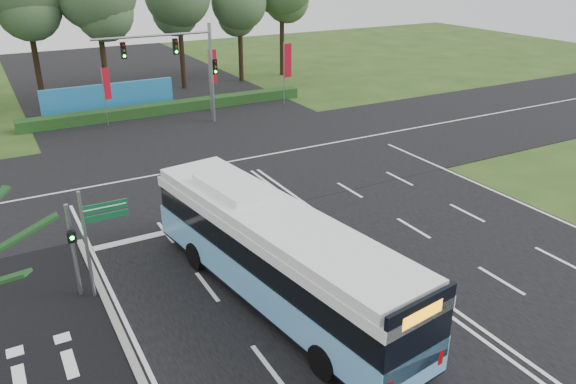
# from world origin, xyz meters

# --- Properties ---
(ground) EXTENTS (120.00, 120.00, 0.00)m
(ground) POSITION_xyz_m (0.00, 0.00, 0.00)
(ground) COLOR #234517
(ground) RESTS_ON ground
(road_main) EXTENTS (20.00, 120.00, 0.04)m
(road_main) POSITION_xyz_m (0.00, 0.00, 0.02)
(road_main) COLOR black
(road_main) RESTS_ON ground
(road_cross) EXTENTS (120.00, 14.00, 0.05)m
(road_cross) POSITION_xyz_m (0.00, 12.00, 0.03)
(road_cross) COLOR black
(road_cross) RESTS_ON ground
(kerb_strip) EXTENTS (0.25, 18.00, 0.12)m
(kerb_strip) POSITION_xyz_m (-10.10, -3.00, 0.06)
(kerb_strip) COLOR gray
(kerb_strip) RESTS_ON ground
(city_bus) EXTENTS (4.42, 13.08, 3.69)m
(city_bus) POSITION_xyz_m (-4.70, -1.93, 1.86)
(city_bus) COLOR #63AAE6
(city_bus) RESTS_ON ground
(pedestrian_signal) EXTENTS (0.29, 0.43, 3.63)m
(pedestrian_signal) POSITION_xyz_m (-10.80, 1.70, 1.98)
(pedestrian_signal) COLOR gray
(pedestrian_signal) RESTS_ON ground
(street_sign) EXTENTS (1.62, 0.12, 4.15)m
(street_sign) POSITION_xyz_m (-10.04, 1.40, 2.61)
(street_sign) COLOR gray
(street_sign) RESTS_ON ground
(banner_flag_left) EXTENTS (0.58, 0.28, 4.16)m
(banner_flag_left) POSITION_xyz_m (-4.82, 23.39, 2.73)
(banner_flag_left) COLOR gray
(banner_flag_left) RESTS_ON ground
(banner_flag_mid) EXTENTS (0.71, 0.13, 4.82)m
(banner_flag_mid) POSITION_xyz_m (3.14, 23.34, 3.13)
(banner_flag_mid) COLOR gray
(banner_flag_mid) RESTS_ON ground
(banner_flag_right) EXTENTS (0.73, 0.09, 4.96)m
(banner_flag_right) POSITION_xyz_m (9.12, 22.38, 3.21)
(banner_flag_right) COLOR gray
(banner_flag_right) RESTS_ON ground
(traffic_light_gantry) EXTENTS (8.41, 0.28, 7.00)m
(traffic_light_gantry) POSITION_xyz_m (0.21, 20.50, 4.66)
(traffic_light_gantry) COLOR gray
(traffic_light_gantry) RESTS_ON ground
(hedge) EXTENTS (22.00, 1.20, 0.80)m
(hedge) POSITION_xyz_m (0.00, 24.50, 0.40)
(hedge) COLOR #173714
(hedge) RESTS_ON ground
(blue_hoarding) EXTENTS (10.00, 0.30, 2.20)m
(blue_hoarding) POSITION_xyz_m (-4.00, 27.00, 1.10)
(blue_hoarding) COLOR #2078B2
(blue_hoarding) RESTS_ON ground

